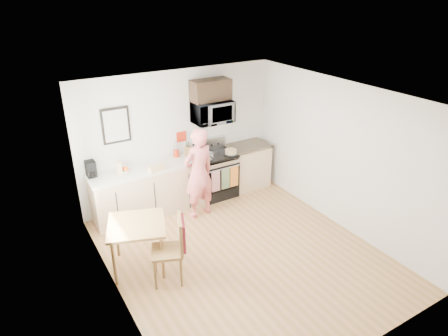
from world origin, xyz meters
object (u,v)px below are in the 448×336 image
dining_table (137,229)px  chair (177,241)px  microwave (212,112)px  person (199,173)px  range (215,176)px  cake (231,152)px

dining_table → chair: 0.68m
microwave → chair: bearing=-130.4°
person → dining_table: (-1.52, -0.90, -0.18)m
person → dining_table: size_ratio=1.88×
microwave → chair: (-1.78, -2.08, -1.09)m
person → chair: size_ratio=1.66×
microwave → dining_table: 2.86m
chair → range: bearing=70.0°
person → cake: (0.91, 0.35, 0.10)m
range → microwave: (-0.00, 0.10, 1.32)m
dining_table → chair: chair is taller
chair → person: bearing=74.2°
range → microwave: 1.33m
microwave → dining_table: microwave is taller
dining_table → person: bearing=30.6°
dining_table → chair: size_ratio=0.89×
chair → cake: (2.04, 1.81, 0.30)m
person → chair: bearing=44.3°
microwave → person: 1.27m
microwave → cake: size_ratio=2.69×
cake → range: bearing=146.7°
person → chair: (-1.12, -1.45, -0.20)m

